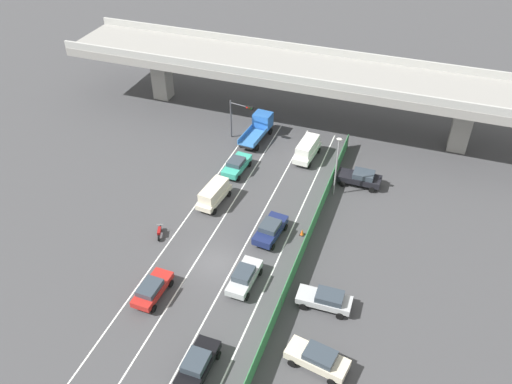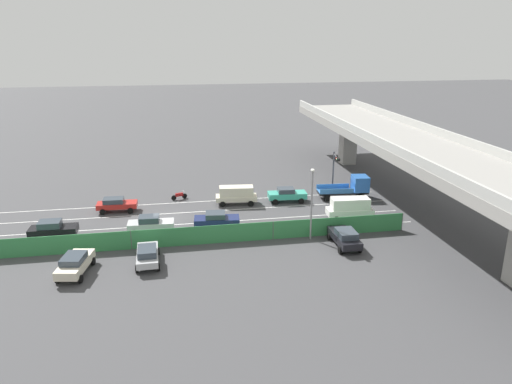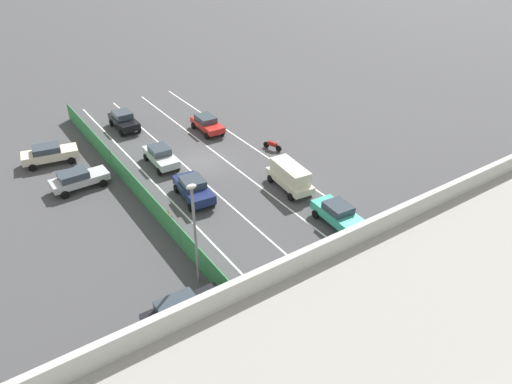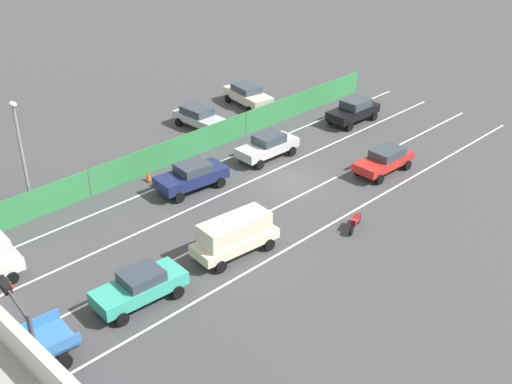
{
  "view_description": "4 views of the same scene",
  "coord_description": "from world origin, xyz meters",
  "px_view_note": "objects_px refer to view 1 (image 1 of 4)",
  "views": [
    {
      "loc": [
        14.66,
        -30.07,
        33.64
      ],
      "look_at": [
        0.74,
        8.69,
        1.89
      ],
      "focal_mm": 36.92,
      "sensor_mm": 36.0,
      "label": 1
    },
    {
      "loc": [
        48.51,
        0.89,
        18.21
      ],
      "look_at": [
        0.03,
        9.54,
        2.47
      ],
      "focal_mm": 34.19,
      "sensor_mm": 36.0,
      "label": 2
    },
    {
      "loc": [
        16.96,
        33.42,
        19.94
      ],
      "look_at": [
        1.21,
        10.09,
        2.42
      ],
      "focal_mm": 33.55,
      "sensor_mm": 36.0,
      "label": 3
    },
    {
      "loc": [
        -24.58,
        27.21,
        19.33
      ],
      "look_at": [
        -1.28,
        4.2,
        1.36
      ],
      "focal_mm": 46.34,
      "sensor_mm": 36.0,
      "label": 4
    }
  ],
  "objects_px": {
    "car_van_cream": "(214,193)",
    "car_van_white": "(307,149)",
    "car_sedan_black": "(198,363)",
    "car_sedan_silver": "(244,277)",
    "parked_sedan_cream": "(318,358)",
    "traffic_cone": "(302,232)",
    "parked_sedan_dark": "(360,178)",
    "car_sedan_red": "(152,289)",
    "car_sedan_navy": "(270,229)",
    "parked_wagon_silver": "(326,299)",
    "car_taxi_teal": "(237,165)",
    "street_lamp": "(337,161)",
    "motorcycle": "(159,232)",
    "traffic_light": "(239,113)",
    "flatbed_truck_blue": "(260,126)"
  },
  "relations": [
    {
      "from": "car_van_cream",
      "to": "car_sedan_black",
      "type": "bearing_deg",
      "value": -70.05
    },
    {
      "from": "car_sedan_black",
      "to": "traffic_cone",
      "type": "relative_size",
      "value": 6.35
    },
    {
      "from": "car_sedan_black",
      "to": "car_van_cream",
      "type": "bearing_deg",
      "value": 109.95
    },
    {
      "from": "car_sedan_black",
      "to": "car_van_white",
      "type": "relative_size",
      "value": 0.89
    },
    {
      "from": "car_van_cream",
      "to": "street_lamp",
      "type": "height_order",
      "value": "street_lamp"
    },
    {
      "from": "parked_sedan_dark",
      "to": "street_lamp",
      "type": "bearing_deg",
      "value": -131.14
    },
    {
      "from": "car_sedan_silver",
      "to": "car_sedan_red",
      "type": "xyz_separation_m",
      "value": [
        -6.68,
        -3.84,
        -0.04
      ]
    },
    {
      "from": "car_van_white",
      "to": "street_lamp",
      "type": "height_order",
      "value": "street_lamp"
    },
    {
      "from": "parked_sedan_cream",
      "to": "traffic_cone",
      "type": "distance_m",
      "value": 14.27
    },
    {
      "from": "car_van_cream",
      "to": "car_van_white",
      "type": "bearing_deg",
      "value": 58.64
    },
    {
      "from": "car_taxi_teal",
      "to": "motorcycle",
      "type": "height_order",
      "value": "car_taxi_teal"
    },
    {
      "from": "parked_sedan_cream",
      "to": "parked_wagon_silver",
      "type": "xyz_separation_m",
      "value": [
        -0.79,
        5.65,
        -0.05
      ]
    },
    {
      "from": "parked_sedan_cream",
      "to": "traffic_light",
      "type": "relative_size",
      "value": 0.98
    },
    {
      "from": "car_sedan_silver",
      "to": "parked_sedan_dark",
      "type": "height_order",
      "value": "parked_sedan_dark"
    },
    {
      "from": "car_sedan_black",
      "to": "parked_sedan_cream",
      "type": "height_order",
      "value": "car_sedan_black"
    },
    {
      "from": "motorcycle",
      "to": "traffic_light",
      "type": "height_order",
      "value": "traffic_light"
    },
    {
      "from": "motorcycle",
      "to": "parked_sedan_dark",
      "type": "relative_size",
      "value": 0.41
    },
    {
      "from": "car_van_cream",
      "to": "parked_wagon_silver",
      "type": "distance_m",
      "value": 16.77
    },
    {
      "from": "car_van_cream",
      "to": "parked_wagon_silver",
      "type": "xyz_separation_m",
      "value": [
        13.87,
        -9.42,
        -0.31
      ]
    },
    {
      "from": "car_van_white",
      "to": "motorcycle",
      "type": "bearing_deg",
      "value": -118.92
    },
    {
      "from": "car_taxi_teal",
      "to": "motorcycle",
      "type": "xyz_separation_m",
      "value": [
        -3.04,
        -12.2,
        -0.44
      ]
    },
    {
      "from": "car_sedan_silver",
      "to": "car_taxi_teal",
      "type": "relative_size",
      "value": 0.99
    },
    {
      "from": "street_lamp",
      "to": "parked_sedan_dark",
      "type": "bearing_deg",
      "value": 48.86
    },
    {
      "from": "car_van_white",
      "to": "parked_wagon_silver",
      "type": "bearing_deg",
      "value": -70.67
    },
    {
      "from": "traffic_cone",
      "to": "traffic_light",
      "type": "bearing_deg",
      "value": 130.16
    },
    {
      "from": "car_van_cream",
      "to": "car_sedan_silver",
      "type": "bearing_deg",
      "value": -53.93
    },
    {
      "from": "car_sedan_navy",
      "to": "traffic_light",
      "type": "bearing_deg",
      "value": 120.67
    },
    {
      "from": "car_sedan_navy",
      "to": "parked_sedan_cream",
      "type": "bearing_deg",
      "value": -57.67
    },
    {
      "from": "car_sedan_silver",
      "to": "car_van_cream",
      "type": "distance_m",
      "value": 11.58
    },
    {
      "from": "parked_sedan_dark",
      "to": "car_taxi_teal",
      "type": "bearing_deg",
      "value": -170.5
    },
    {
      "from": "traffic_cone",
      "to": "parked_sedan_dark",
      "type": "bearing_deg",
      "value": 69.74
    },
    {
      "from": "car_sedan_navy",
      "to": "parked_wagon_silver",
      "type": "height_order",
      "value": "car_sedan_navy"
    },
    {
      "from": "car_van_cream",
      "to": "parked_sedan_dark",
      "type": "relative_size",
      "value": 1.04
    },
    {
      "from": "car_sedan_silver",
      "to": "car_van_cream",
      "type": "bearing_deg",
      "value": 126.07
    },
    {
      "from": "car_van_white",
      "to": "traffic_cone",
      "type": "distance_m",
      "value": 13.09
    },
    {
      "from": "car_sedan_red",
      "to": "flatbed_truck_blue",
      "type": "distance_m",
      "value": 26.99
    },
    {
      "from": "car_sedan_silver",
      "to": "parked_wagon_silver",
      "type": "relative_size",
      "value": 1.0
    },
    {
      "from": "car_van_cream",
      "to": "car_taxi_teal",
      "type": "xyz_separation_m",
      "value": [
        0.16,
        5.85,
        -0.29
      ]
    },
    {
      "from": "car_van_cream",
      "to": "traffic_light",
      "type": "xyz_separation_m",
      "value": [
        -2.04,
        12.29,
        2.32
      ]
    },
    {
      "from": "car_sedan_black",
      "to": "parked_sedan_cream",
      "type": "relative_size",
      "value": 0.9
    },
    {
      "from": "parked_sedan_dark",
      "to": "car_sedan_red",
      "type": "bearing_deg",
      "value": -121.87
    },
    {
      "from": "car_sedan_navy",
      "to": "parked_sedan_cream",
      "type": "distance_m",
      "value": 14.35
    },
    {
      "from": "motorcycle",
      "to": "traffic_light",
      "type": "xyz_separation_m",
      "value": [
        0.84,
        18.64,
        3.05
      ]
    },
    {
      "from": "car_van_cream",
      "to": "parked_sedan_cream",
      "type": "xyz_separation_m",
      "value": [
        14.67,
        -15.07,
        -0.26
      ]
    },
    {
      "from": "car_sedan_black",
      "to": "traffic_cone",
      "type": "distance_m",
      "value": 17.02
    },
    {
      "from": "car_taxi_teal",
      "to": "flatbed_truck_blue",
      "type": "bearing_deg",
      "value": 90.93
    },
    {
      "from": "flatbed_truck_blue",
      "to": "motorcycle",
      "type": "xyz_separation_m",
      "value": [
        -2.91,
        -20.14,
        -0.88
      ]
    },
    {
      "from": "car_sedan_black",
      "to": "car_sedan_red",
      "type": "xyz_separation_m",
      "value": [
        -6.55,
        5.21,
        -0.07
      ]
    },
    {
      "from": "traffic_cone",
      "to": "parked_wagon_silver",
      "type": "bearing_deg",
      "value": -61.94
    },
    {
      "from": "parked_sedan_cream",
      "to": "traffic_cone",
      "type": "xyz_separation_m",
      "value": [
        -4.91,
        13.38,
        -0.61
      ]
    }
  ]
}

